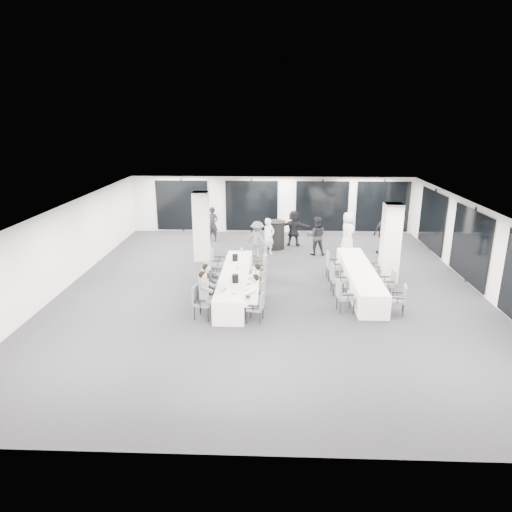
# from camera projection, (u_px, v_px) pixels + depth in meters

# --- Properties ---
(room) EXTENTS (14.04, 16.04, 2.84)m
(room) POSITION_uv_depth(u_px,v_px,m) (295.00, 242.00, 16.18)
(room) COLOR #232328
(room) RESTS_ON ground
(column_left) EXTENTS (0.60, 0.60, 2.80)m
(column_left) POSITION_uv_depth(u_px,v_px,m) (201.00, 227.00, 18.31)
(column_left) COLOR silver
(column_left) RESTS_ON floor
(column_right) EXTENTS (0.60, 0.60, 2.80)m
(column_right) POSITION_uv_depth(u_px,v_px,m) (390.00, 243.00, 15.95)
(column_right) COLOR silver
(column_right) RESTS_ON floor
(banquet_table_main) EXTENTS (0.90, 5.00, 0.75)m
(banquet_table_main) POSITION_uv_depth(u_px,v_px,m) (235.00, 283.00, 15.06)
(banquet_table_main) COLOR white
(banquet_table_main) RESTS_ON floor
(banquet_table_side) EXTENTS (0.90, 5.00, 0.75)m
(banquet_table_side) POSITION_uv_depth(u_px,v_px,m) (360.00, 279.00, 15.43)
(banquet_table_side) COLOR white
(banquet_table_side) RESTS_ON floor
(cocktail_table) EXTENTS (0.89, 0.89, 1.24)m
(cocktail_table) POSITION_uv_depth(u_px,v_px,m) (275.00, 235.00, 20.13)
(cocktail_table) COLOR black
(cocktail_table) RESTS_ON floor
(chair_main_left_near) EXTENTS (0.61, 0.64, 1.00)m
(chair_main_left_near) POSITION_uv_depth(u_px,v_px,m) (201.00, 300.00, 13.19)
(chair_main_left_near) COLOR #585B61
(chair_main_left_near) RESTS_ON floor
(chair_main_left_second) EXTENTS (0.56, 0.60, 0.98)m
(chair_main_left_second) POSITION_uv_depth(u_px,v_px,m) (204.00, 292.00, 13.83)
(chair_main_left_second) COLOR #585B61
(chair_main_left_second) RESTS_ON floor
(chair_main_left_mid) EXTENTS (0.58, 0.62, 1.01)m
(chair_main_left_mid) POSITION_uv_depth(u_px,v_px,m) (208.00, 281.00, 14.70)
(chair_main_left_mid) COLOR #585B61
(chair_main_left_mid) RESTS_ON floor
(chair_main_left_fourth) EXTENTS (0.58, 0.61, 0.95)m
(chair_main_left_fourth) POSITION_uv_depth(u_px,v_px,m) (212.00, 273.00, 15.50)
(chair_main_left_fourth) COLOR #585B61
(chair_main_left_fourth) RESTS_ON floor
(chair_main_left_far) EXTENTS (0.51, 0.57, 1.01)m
(chair_main_left_far) POSITION_uv_depth(u_px,v_px,m) (216.00, 261.00, 16.68)
(chair_main_left_far) COLOR #585B61
(chair_main_left_far) RESTS_ON floor
(chair_main_right_near) EXTENTS (0.52, 0.55, 0.88)m
(chair_main_right_near) POSITION_uv_depth(u_px,v_px,m) (258.00, 306.00, 12.95)
(chair_main_right_near) COLOR #585B61
(chair_main_right_near) RESTS_ON floor
(chair_main_right_second) EXTENTS (0.58, 0.61, 0.96)m
(chair_main_right_second) POSITION_uv_depth(u_px,v_px,m) (259.00, 292.00, 13.82)
(chair_main_right_second) COLOR #585B61
(chair_main_right_second) RESTS_ON floor
(chair_main_right_mid) EXTENTS (0.56, 0.59, 0.93)m
(chair_main_right_mid) POSITION_uv_depth(u_px,v_px,m) (260.00, 283.00, 14.64)
(chair_main_right_mid) COLOR #585B61
(chair_main_right_mid) RESTS_ON floor
(chair_main_right_fourth) EXTENTS (0.61, 0.65, 1.04)m
(chair_main_right_fourth) POSITION_uv_depth(u_px,v_px,m) (261.00, 270.00, 15.66)
(chair_main_right_fourth) COLOR #585B61
(chair_main_right_fourth) RESTS_ON floor
(chair_main_right_far) EXTENTS (0.55, 0.58, 0.92)m
(chair_main_right_far) POSITION_uv_depth(u_px,v_px,m) (261.00, 265.00, 16.39)
(chair_main_right_far) COLOR #585B61
(chair_main_right_far) RESTS_ON floor
(chair_side_left_near) EXTENTS (0.54, 0.59, 0.96)m
(chair_side_left_near) POSITION_uv_depth(u_px,v_px,m) (343.00, 294.00, 13.64)
(chair_side_left_near) COLOR #585B61
(chair_side_left_near) RESTS_ON floor
(chair_side_left_mid) EXTENTS (0.54, 0.60, 1.03)m
(chair_side_left_mid) POSITION_uv_depth(u_px,v_px,m) (337.00, 277.00, 15.00)
(chair_side_left_mid) COLOR #585B61
(chair_side_left_mid) RESTS_ON floor
(chair_side_left_far) EXTENTS (0.53, 0.59, 1.02)m
(chair_side_left_far) POSITION_uv_depth(u_px,v_px,m) (332.00, 264.00, 16.33)
(chair_side_left_far) COLOR #585B61
(chair_side_left_far) RESTS_ON floor
(chair_side_right_near) EXTENTS (0.54, 0.57, 0.90)m
(chair_side_right_near) POSITION_uv_depth(u_px,v_px,m) (400.00, 298.00, 13.47)
(chair_side_right_near) COLOR #585B61
(chair_side_right_near) RESTS_ON floor
(chair_side_right_mid) EXTENTS (0.47, 0.53, 0.92)m
(chair_side_right_mid) POSITION_uv_depth(u_px,v_px,m) (389.00, 282.00, 14.76)
(chair_side_right_mid) COLOR #585B61
(chair_side_right_mid) RESTS_ON floor
(chair_side_right_far) EXTENTS (0.50, 0.54, 0.87)m
(chair_side_right_far) POSITION_uv_depth(u_px,v_px,m) (378.00, 267.00, 16.31)
(chair_side_right_far) COLOR #585B61
(chair_side_right_far) RESTS_ON floor
(seated_guest_a) EXTENTS (0.50, 0.38, 1.44)m
(seated_guest_a) POSITION_uv_depth(u_px,v_px,m) (206.00, 292.00, 13.10)
(seated_guest_a) COLOR slate
(seated_guest_a) RESTS_ON floor
(seated_guest_b) EXTENTS (0.50, 0.38, 1.44)m
(seated_guest_b) POSITION_uv_depth(u_px,v_px,m) (209.00, 284.00, 13.76)
(seated_guest_b) COLOR black
(seated_guest_b) RESTS_ON floor
(seated_guest_c) EXTENTS (0.50, 0.38, 1.44)m
(seated_guest_c) POSITION_uv_depth(u_px,v_px,m) (252.00, 295.00, 12.88)
(seated_guest_c) COLOR white
(seated_guest_c) RESTS_ON floor
(seated_guest_d) EXTENTS (0.50, 0.38, 1.44)m
(seated_guest_d) POSITION_uv_depth(u_px,v_px,m) (254.00, 284.00, 13.76)
(seated_guest_d) COLOR white
(seated_guest_d) RESTS_ON floor
(standing_guest_a) EXTENTS (0.83, 0.82, 1.78)m
(standing_guest_a) POSITION_uv_depth(u_px,v_px,m) (269.00, 234.00, 19.16)
(standing_guest_a) COLOR white
(standing_guest_a) RESTS_ON floor
(standing_guest_b) EXTENTS (0.91, 0.56, 1.87)m
(standing_guest_b) POSITION_uv_depth(u_px,v_px,m) (316.00, 233.00, 19.13)
(standing_guest_b) COLOR black
(standing_guest_b) RESTS_ON floor
(standing_guest_c) EXTENTS (1.23, 1.13, 1.72)m
(standing_guest_c) POSITION_uv_depth(u_px,v_px,m) (257.00, 237.00, 18.86)
(standing_guest_c) COLOR slate
(standing_guest_c) RESTS_ON floor
(standing_guest_d) EXTENTS (1.42, 1.18, 2.10)m
(standing_guest_d) POSITION_uv_depth(u_px,v_px,m) (385.00, 230.00, 19.24)
(standing_guest_d) COLOR black
(standing_guest_d) RESTS_ON floor
(standing_guest_e) EXTENTS (0.63, 0.99, 1.99)m
(standing_guest_e) POSITION_uv_depth(u_px,v_px,m) (348.00, 230.00, 19.50)
(standing_guest_e) COLOR white
(standing_guest_e) RESTS_ON floor
(standing_guest_f) EXTENTS (1.78, 0.91, 1.85)m
(standing_guest_f) POSITION_uv_depth(u_px,v_px,m) (294.00, 226.00, 20.52)
(standing_guest_f) COLOR black
(standing_guest_f) RESTS_ON floor
(standing_guest_g) EXTENTS (0.79, 0.70, 1.82)m
(standing_guest_g) POSITION_uv_depth(u_px,v_px,m) (212.00, 222.00, 21.31)
(standing_guest_g) COLOR black
(standing_guest_g) RESTS_ON floor
(ice_bucket_near) EXTENTS (0.21, 0.21, 0.24)m
(ice_bucket_near) POSITION_uv_depth(u_px,v_px,m) (235.00, 279.00, 14.01)
(ice_bucket_near) COLOR black
(ice_bucket_near) RESTS_ON banquet_table_main
(ice_bucket_far) EXTENTS (0.20, 0.20, 0.23)m
(ice_bucket_far) POSITION_uv_depth(u_px,v_px,m) (235.00, 258.00, 16.11)
(ice_bucket_far) COLOR black
(ice_bucket_far) RESTS_ON banquet_table_main
(water_bottle_a) EXTENTS (0.07, 0.07, 0.23)m
(water_bottle_a) POSITION_uv_depth(u_px,v_px,m) (226.00, 288.00, 13.27)
(water_bottle_a) COLOR silver
(water_bottle_a) RESTS_ON banquet_table_main
(water_bottle_b) EXTENTS (0.07, 0.07, 0.21)m
(water_bottle_b) POSITION_uv_depth(u_px,v_px,m) (237.00, 267.00, 15.16)
(water_bottle_b) COLOR silver
(water_bottle_b) RESTS_ON banquet_table_main
(water_bottle_c) EXTENTS (0.06, 0.06, 0.20)m
(water_bottle_c) POSITION_uv_depth(u_px,v_px,m) (242.00, 250.00, 17.04)
(water_bottle_c) COLOR silver
(water_bottle_c) RESTS_ON banquet_table_main
(plate_a) EXTENTS (0.21, 0.21, 0.03)m
(plate_a) POSITION_uv_depth(u_px,v_px,m) (224.00, 291.00, 13.32)
(plate_a) COLOR white
(plate_a) RESTS_ON banquet_table_main
(plate_b) EXTENTS (0.21, 0.21, 0.03)m
(plate_b) POSITION_uv_depth(u_px,v_px,m) (233.00, 294.00, 13.09)
(plate_b) COLOR white
(plate_b) RESTS_ON banquet_table_main
(plate_c) EXTENTS (0.22, 0.22, 0.03)m
(plate_c) POSITION_uv_depth(u_px,v_px,m) (234.00, 278.00, 14.42)
(plate_c) COLOR white
(plate_c) RESTS_ON banquet_table_main
(wine_glass) EXTENTS (0.07, 0.07, 0.18)m
(wine_glass) POSITION_uv_depth(u_px,v_px,m) (239.00, 292.00, 12.91)
(wine_glass) COLOR silver
(wine_glass) RESTS_ON banquet_table_main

